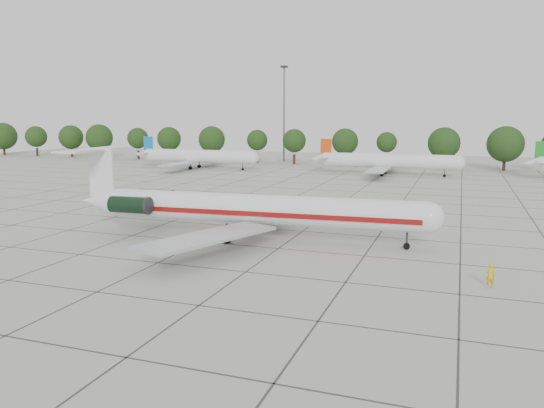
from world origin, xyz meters
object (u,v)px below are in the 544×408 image
Objects in this scene: main_airliner at (240,208)px; bg_airliner_b at (198,156)px; ground_crew at (490,276)px; bg_airliner_c at (388,161)px; floodlight_mast at (284,108)px.

bg_airliner_b is at bearing 117.00° from main_airliner.
bg_airliner_b is at bearing -66.49° from ground_crew.
bg_airliner_b and bg_airliner_c have the same top height.
bg_airliner_b is (-37.44, 62.80, -0.22)m from main_airliner.
bg_airliner_c is 41.82m from floodlight_mast.
bg_airliner_b is 31.48m from floodlight_mast.
main_airliner is 93.49m from floodlight_mast.
floodlight_mast is (-31.24, 25.37, 11.37)m from bg_airliner_c.
main_airliner reaches higher than ground_crew.
ground_crew is at bearing -63.82° from floodlight_mast.
ground_crew is 0.06× the size of bg_airliner_c.
floodlight_mast is at bearing 64.95° from bg_airliner_b.
main_airliner is 20.97× the size of ground_crew.
floodlight_mast reaches higher than bg_airliner_b.
main_airliner is at bearing -36.68° from ground_crew.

